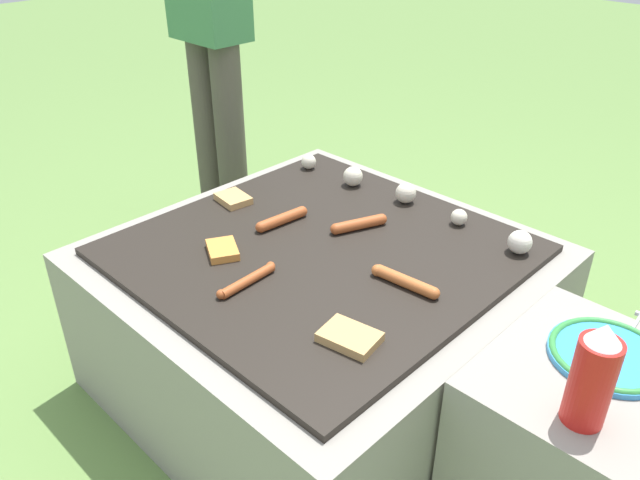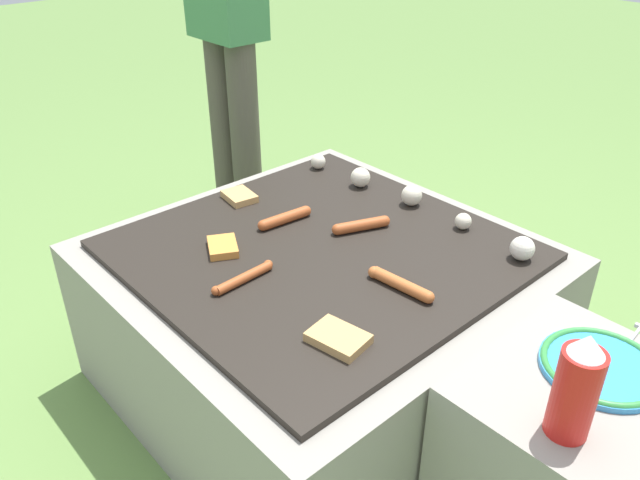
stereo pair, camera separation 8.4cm
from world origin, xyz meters
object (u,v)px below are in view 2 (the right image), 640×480
(fork_utensil, at_px, (628,344))
(condiment_bottle, at_px, (576,388))
(plate_colorful, at_px, (602,366))
(sausage_front_center, at_px, (401,284))

(fork_utensil, bearing_deg, condiment_bottle, -84.26)
(condiment_bottle, distance_m, fork_utensil, 0.32)
(plate_colorful, relative_size, fork_utensil, 1.28)
(sausage_front_center, relative_size, fork_utensil, 0.99)
(sausage_front_center, xyz_separation_m, plate_colorful, (0.44, 0.08, -0.01))
(plate_colorful, xyz_separation_m, condiment_bottle, (0.03, -0.19, 0.09))
(condiment_bottle, bearing_deg, plate_colorful, 99.38)
(sausage_front_center, height_order, condiment_bottle, condiment_bottle)
(sausage_front_center, bearing_deg, plate_colorful, 10.52)
(condiment_bottle, xyz_separation_m, fork_utensil, (-0.03, 0.30, -0.09))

